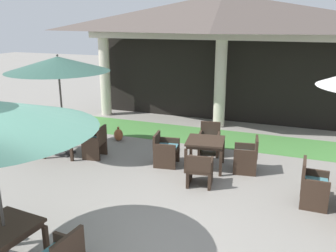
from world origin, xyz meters
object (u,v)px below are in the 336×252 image
at_px(patio_table_near_foreground, 64,132).
at_px(patio_table_mid_left, 5,231).
at_px(patio_chair_mid_right_east, 247,156).
at_px(patio_chair_mid_right_north, 209,140).
at_px(potted_palm_left_edge, 20,135).
at_px(patio_table_mid_right, 205,144).
at_px(patio_chair_far_back_west, 313,185).
at_px(patio_chair_near_foreground_east, 96,143).
at_px(patio_chair_near_foreground_west, 34,138).
at_px(terracotta_urn, 118,135).
at_px(patio_chair_mid_right_west, 165,150).
at_px(patio_umbrella_near_foreground, 58,64).
at_px(patio_chair_mid_right_south, 200,170).

relative_size(patio_table_near_foreground, patio_table_mid_left, 1.09).
bearing_deg(patio_chair_mid_right_east, patio_chair_mid_right_north, 45.04).
relative_size(patio_chair_mid_right_east, patio_chair_mid_right_north, 1.01).
bearing_deg(patio_chair_mid_right_east, potted_palm_left_edge, 85.01).
relative_size(patio_table_mid_right, patio_chair_far_back_west, 1.11).
bearing_deg(patio_table_near_foreground, patio_chair_near_foreground_east, 8.45).
relative_size(patio_table_mid_left, potted_palm_left_edge, 0.84).
height_order(patio_chair_near_foreground_west, potted_palm_left_edge, potted_palm_left_edge).
bearing_deg(patio_chair_near_foreground_west, terracotta_urn, 126.63).
height_order(patio_chair_mid_right_west, potted_palm_left_edge, potted_palm_left_edge).
bearing_deg(patio_chair_mid_right_east, patio_chair_mid_right_west, 90.00).
distance_m(patio_table_near_foreground, patio_umbrella_near_foreground, 1.87).
xyz_separation_m(patio_chair_mid_right_north, patio_chair_far_back_west, (2.70, -2.09, 0.03)).
relative_size(patio_chair_mid_right_north, terracotta_urn, 1.93).
xyz_separation_m(patio_chair_near_foreground_east, terracotta_urn, (-0.10, 1.47, -0.23)).
distance_m(patio_chair_near_foreground_east, terracotta_urn, 1.49).
height_order(patio_chair_mid_right_east, patio_chair_far_back_west, patio_chair_far_back_west).
distance_m(patio_chair_near_foreground_west, patio_table_mid_left, 5.19).
relative_size(patio_table_mid_left, patio_chair_mid_right_west, 1.12).
height_order(patio_chair_near_foreground_east, potted_palm_left_edge, potted_palm_left_edge).
distance_m(patio_table_mid_left, terracotta_urn, 6.09).
xyz_separation_m(patio_chair_mid_right_north, potted_palm_left_edge, (-5.52, -1.31, -0.09)).
height_order(patio_chair_mid_right_north, terracotta_urn, patio_chair_mid_right_north).
bearing_deg(patio_table_mid_right, patio_chair_mid_right_west, -171.25).
height_order(patio_chair_mid_right_west, patio_chair_mid_right_north, patio_chair_mid_right_north).
height_order(patio_chair_near_foreground_west, patio_chair_mid_right_south, patio_chair_near_foreground_west).
height_order(patio_chair_mid_right_east, potted_palm_left_edge, potted_palm_left_edge).
xyz_separation_m(potted_palm_left_edge, terracotta_urn, (2.57, 1.41, -0.12)).
bearing_deg(patio_umbrella_near_foreground, terracotta_urn, 63.06).
height_order(patio_chair_near_foreground_east, patio_chair_mid_right_west, patio_chair_near_foreground_east).
bearing_deg(patio_chair_mid_right_south, patio_chair_far_back_west, -9.72).
relative_size(patio_table_mid_left, patio_chair_mid_right_north, 1.06).
distance_m(patio_umbrella_near_foreground, patio_chair_mid_right_south, 4.64).
distance_m(patio_table_mid_right, potted_palm_left_edge, 5.70).
distance_m(patio_umbrella_near_foreground, patio_chair_far_back_west, 6.82).
xyz_separation_m(patio_table_near_foreground, potted_palm_left_edge, (-1.75, 0.20, -0.34)).
bearing_deg(patio_chair_mid_right_east, patio_chair_near_foreground_east, 88.34).
bearing_deg(patio_chair_far_back_west, patio_chair_mid_right_north, -127.35).
bearing_deg(patio_chair_mid_right_south, patio_chair_near_foreground_east, 159.16).
bearing_deg(patio_chair_far_back_west, potted_palm_left_edge, -95.08).
distance_m(patio_umbrella_near_foreground, patio_table_mid_left, 5.18).
bearing_deg(patio_chair_mid_right_west, patio_chair_mid_right_south, 45.04).
bearing_deg(patio_chair_near_foreground_west, patio_chair_mid_right_north, 100.85).
relative_size(patio_umbrella_near_foreground, patio_table_mid_left, 2.97).
distance_m(patio_table_near_foreground, terracotta_urn, 1.86).
bearing_deg(terracotta_urn, patio_chair_mid_right_west, -31.66).
distance_m(patio_chair_near_foreground_east, potted_palm_left_edge, 2.68).
bearing_deg(patio_table_mid_left, patio_chair_near_foreground_west, 126.27).
bearing_deg(patio_chair_mid_right_east, patio_table_near_foreground, 88.60).
bearing_deg(potted_palm_left_edge, patio_chair_mid_right_south, -7.21).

